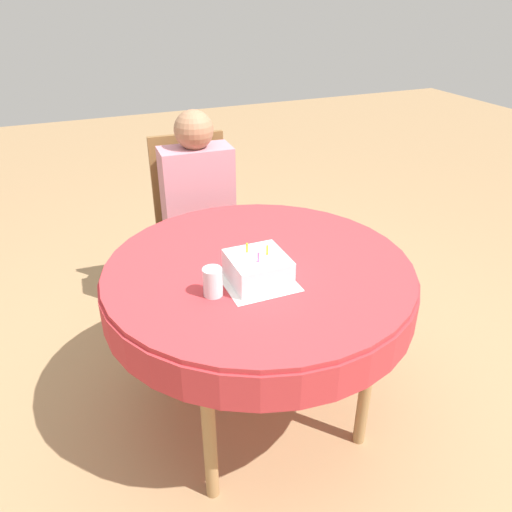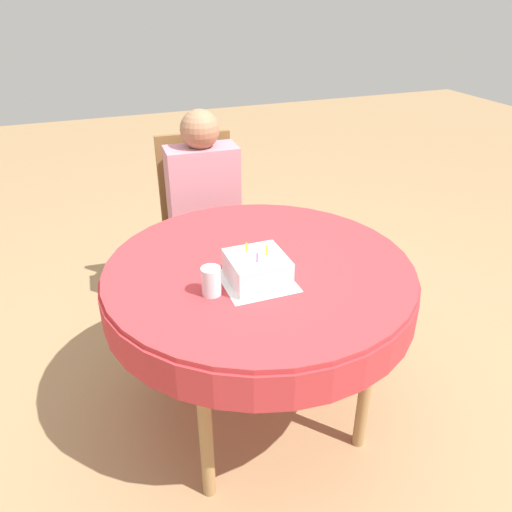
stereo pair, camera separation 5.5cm
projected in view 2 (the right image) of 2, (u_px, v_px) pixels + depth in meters
The scene contains 7 objects.
ground_plane at pixel (259, 409), 2.29m from camera, with size 12.00×12.00×0.00m, color #A37F56.
dining_table at pixel (259, 284), 1.97m from camera, with size 1.21×1.21×0.77m.
chair at pixel (202, 221), 2.82m from camera, with size 0.48×0.48×1.00m.
person at pixel (204, 199), 2.64m from camera, with size 0.38×0.30×1.18m.
napkin at pixel (257, 281), 1.82m from camera, with size 0.25×0.25×0.00m.
birthday_cake at pixel (257, 269), 1.79m from camera, with size 0.20×0.20×0.14m.
drinking_glass at pixel (211, 281), 1.72m from camera, with size 0.07×0.07×0.10m.
Camera 2 is at (-0.60, -1.55, 1.73)m, focal length 35.00 mm.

